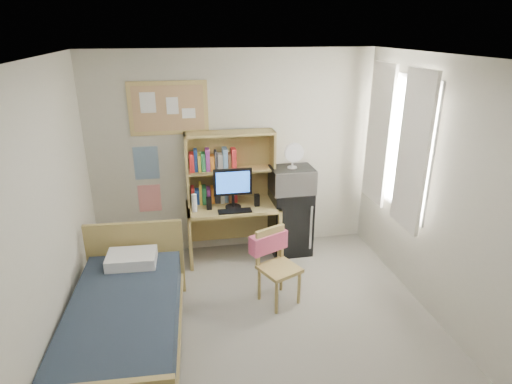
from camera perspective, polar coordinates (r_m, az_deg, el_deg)
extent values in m
cube|color=gray|center=(4.29, 1.47, -20.21)|extent=(3.60, 4.20, 0.02)
cube|color=silver|center=(3.23, 1.92, 17.12)|extent=(3.60, 4.20, 0.02)
cube|color=beige|center=(5.51, -2.96, 5.03)|extent=(3.60, 0.04, 2.60)
cube|color=beige|center=(3.67, -27.17, -5.96)|extent=(0.04, 4.20, 2.60)
cube|color=beige|center=(4.30, 25.85, -1.89)|extent=(0.04, 4.20, 2.60)
cube|color=white|center=(5.14, 18.29, 6.26)|extent=(0.10, 1.40, 1.70)
cube|color=white|center=(4.79, 20.20, 4.99)|extent=(0.04, 0.55, 1.70)
cube|color=white|center=(5.47, 16.06, 7.35)|extent=(0.04, 0.55, 1.70)
cube|color=tan|center=(5.31, -11.58, 10.89)|extent=(0.94, 0.03, 0.64)
cube|color=#215686|center=(5.48, -14.42, 3.76)|extent=(0.30, 0.01, 0.42)
cube|color=red|center=(5.64, -13.99, -0.80)|extent=(0.28, 0.01, 0.36)
cube|color=tan|center=(5.56, -3.06, -5.24)|extent=(1.16, 0.58, 0.72)
cube|color=tan|center=(4.65, 3.13, -10.11)|extent=(0.55, 0.55, 0.83)
cube|color=black|center=(5.69, 4.56, -3.82)|extent=(0.51, 0.51, 0.86)
cube|color=#1C2633|center=(4.19, -17.14, -17.55)|extent=(1.08, 2.02, 0.54)
cube|color=tan|center=(5.39, -3.43, 3.26)|extent=(1.11, 0.29, 0.91)
cube|color=black|center=(5.26, -3.10, 0.46)|extent=(0.47, 0.04, 0.50)
cube|color=black|center=(5.22, -2.85, -2.56)|extent=(0.41, 0.13, 0.02)
cube|color=black|center=(5.29, -6.28, -1.52)|extent=(0.06, 0.06, 0.15)
cube|color=black|center=(5.36, 0.12, -1.09)|extent=(0.06, 0.06, 0.15)
cylinder|color=white|center=(5.24, -8.23, -1.46)|extent=(0.07, 0.07, 0.22)
cube|color=#D14F73|center=(4.68, 1.66, -6.68)|extent=(0.45, 0.30, 0.21)
cube|color=silver|center=(5.46, 4.79, 1.67)|extent=(0.54, 0.41, 0.31)
cylinder|color=white|center=(5.36, 4.89, 4.74)|extent=(0.24, 0.24, 0.30)
cube|color=white|center=(4.62, -16.24, -8.54)|extent=(0.51, 0.37, 0.12)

